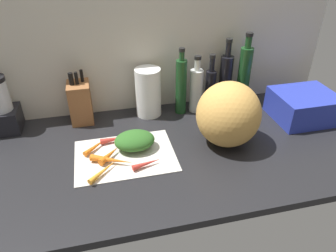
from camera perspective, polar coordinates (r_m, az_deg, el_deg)
The scene contains 21 objects.
ground_plane at distance 132.48cm, azimuth 1.54°, elevation -4.24°, with size 170.00×80.00×3.00cm, color black.
wall_back at distance 151.49cm, azimuth -2.10°, elevation 14.08°, with size 170.00×3.00×60.00cm, color beige.
cutting_board at distance 127.31cm, azimuth -7.73°, elevation -5.25°, with size 39.17×28.68×0.80cm, color beige.
carrot_0 at distance 125.55cm, azimuth -10.52°, elevation -5.12°, with size 2.80×2.80×11.06cm, color orange.
carrot_1 at distance 122.84cm, azimuth -10.16°, elevation -6.05°, with size 2.74×2.74×16.56cm, color orange.
carrot_2 at distance 134.57cm, azimuth -8.99°, elevation -2.24°, with size 2.28×2.28×14.84cm, color red.
carrot_3 at distance 131.72cm, azimuth -6.50°, elevation -2.52°, with size 3.59×3.59×10.99cm, color #B2264C.
carrot_4 at distance 118.96cm, azimuth -11.59°, elevation -7.92°, with size 2.08×2.08×14.30cm, color orange.
carrot_5 at distance 132.10cm, azimuth -12.78°, elevation -3.49°, with size 2.11×2.11×13.42cm, color orange.
carrot_6 at distance 120.08cm, azimuth -3.82°, elevation -6.74°, with size 2.16×2.16×11.59cm, color red.
carrot_greens_pile at distance 128.44cm, azimuth -6.04°, elevation -2.60°, with size 16.36×12.59×6.92cm, color #2D6023.
winter_squash at distance 129.27cm, azimuth 10.83°, elevation 2.06°, with size 26.10×25.63×26.98cm, color gold.
knife_block at distance 150.28cm, azimuth -15.51°, elevation 4.25°, with size 9.73×13.03×24.20cm.
blender_appliance at distance 154.42cm, azimuth -27.90°, elevation 2.81°, with size 13.27×13.27×25.37cm.
paper_towel_roll at distance 149.25cm, azimuth -3.59°, elevation 6.08°, with size 11.93×11.93×23.10cm, color white.
bottle_0 at distance 149.73cm, azimuth 2.38°, elevation 7.25°, with size 5.23×5.23×32.20cm.
bottle_1 at distance 152.71cm, azimuth 5.10°, elevation 6.60°, with size 6.27×6.27×28.05cm.
bottle_2 at distance 156.82cm, azimuth 7.63°, elevation 6.95°, with size 5.06×5.06×27.46cm.
bottle_3 at distance 161.12cm, azimuth 10.30°, elevation 8.39°, with size 6.40×6.40×33.35cm.
bottle_4 at distance 161.15cm, azimuth 13.53°, elevation 8.91°, with size 6.18×6.18×36.47cm.
dish_rack at distance 161.09cm, azimuth 23.22°, elevation 3.35°, with size 27.28×24.01×12.67cm, color #2838AD.
Camera 1 is at (-28.15, -102.58, 77.47)cm, focal length 33.82 mm.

